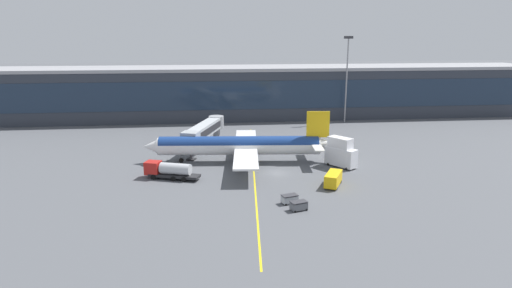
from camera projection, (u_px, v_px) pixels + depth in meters
name	position (u px, v px, depth m)	size (l,w,h in m)	color
ground_plane	(277.00, 173.00, 90.16)	(700.00, 700.00, 0.00)	#515459
apron_lead_in_line	(254.00, 171.00, 91.62)	(0.30, 80.00, 0.01)	yellow
terminal_building	(236.00, 92.00, 147.44)	(200.51, 19.67, 16.76)	#2D333D
main_airliner	(240.00, 145.00, 96.74)	(42.32, 33.62, 11.22)	white
jet_bridge	(205.00, 129.00, 107.84)	(10.21, 22.17, 6.48)	#B2B7BC
fuel_tanker	(169.00, 170.00, 86.19)	(11.02, 5.89, 3.25)	#232326
lavatory_truck	(333.00, 179.00, 82.09)	(4.69, 6.21, 2.50)	yellow
catering_lift	(341.00, 153.00, 93.66)	(6.08, 6.94, 6.30)	white
baggage_cart_0	(299.00, 206.00, 71.05)	(2.98, 2.26, 1.48)	#595B60
baggage_cart_1	(290.00, 199.00, 73.91)	(2.98, 2.26, 1.48)	#B2B7BC
apron_light_mast_0	(347.00, 73.00, 137.72)	(2.80, 0.50, 26.59)	gray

